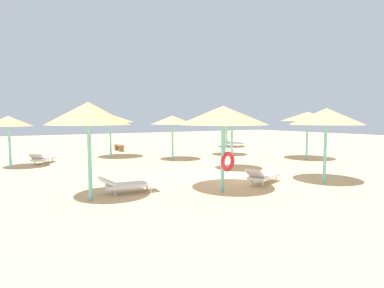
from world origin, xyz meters
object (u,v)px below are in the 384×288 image
(parasol_3, at_px, (88,114))
(lounger_0, at_px, (263,176))
(parasol_1, at_px, (227,116))
(parasol_0, at_px, (223,116))
(lounger_3, at_px, (128,184))
(parasol_7, at_px, (110,118))
(bench_0, at_px, (119,147))
(parasol_4, at_px, (232,118))
(parasol_9, at_px, (326,117))
(parasol_8, at_px, (172,120))
(parasol_5, at_px, (308,117))
(parasol_6, at_px, (225,122))
(parasol_2, at_px, (9,121))
(lounger_1, at_px, (234,142))
(lounger_2, at_px, (43,158))

(parasol_3, xyz_separation_m, lounger_0, (6.28, -0.98, -2.36))
(parasol_1, bearing_deg, parasol_0, -128.31)
(lounger_3, bearing_deg, parasol_7, 76.00)
(bench_0, bearing_deg, parasol_4, -81.57)
(parasol_9, height_order, bench_0, parasol_9)
(parasol_3, distance_m, parasol_8, 9.51)
(parasol_3, bearing_deg, parasol_5, 11.89)
(lounger_0, bearing_deg, parasol_6, 61.56)
(parasol_5, relative_size, lounger_3, 1.60)
(parasol_6, distance_m, bench_0, 8.59)
(parasol_6, xyz_separation_m, lounger_0, (-4.46, -8.23, -1.94))
(parasol_3, distance_m, lounger_3, 2.71)
(parasol_2, bearing_deg, parasol_7, 15.41)
(parasol_5, relative_size, bench_0, 2.11)
(parasol_6, bearing_deg, parasol_0, -127.88)
(parasol_0, bearing_deg, parasol_6, 52.12)
(parasol_6, relative_size, lounger_1, 1.39)
(parasol_4, distance_m, parasol_9, 4.44)
(parasol_5, distance_m, lounger_0, 8.64)
(parasol_7, relative_size, bench_0, 1.99)
(lounger_3, bearing_deg, lounger_2, 100.10)
(parasol_6, height_order, lounger_3, parasol_6)
(parasol_4, distance_m, parasol_5, 6.45)
(lounger_2, xyz_separation_m, bench_0, (5.85, 4.45, 0.03))
(lounger_2, bearing_deg, parasol_5, -24.87)
(parasol_9, bearing_deg, parasol_1, 66.61)
(parasol_2, distance_m, parasol_3, 8.71)
(parasol_5, xyz_separation_m, lounger_0, (-7.38, -3.86, -2.32))
(parasol_7, bearing_deg, lounger_1, 12.00)
(parasol_0, height_order, parasol_4, parasol_0)
(lounger_0, height_order, lounger_3, lounger_0)
(parasol_6, height_order, lounger_0, parasol_6)
(lounger_3, bearing_deg, parasol_5, 11.81)
(lounger_0, relative_size, bench_0, 1.33)
(parasol_1, xyz_separation_m, parasol_2, (-16.33, -3.31, -0.36))
(parasol_3, xyz_separation_m, parasol_8, (6.54, 6.91, -0.25))
(parasol_4, xyz_separation_m, lounger_1, (8.67, 10.48, -2.20))
(parasol_0, bearing_deg, lounger_2, 112.98)
(parasol_1, height_order, parasol_3, parasol_1)
(parasol_3, bearing_deg, parasol_7, 69.64)
(lounger_2, bearing_deg, bench_0, 37.26)
(parasol_7, height_order, parasol_9, parasol_9)
(parasol_3, height_order, lounger_0, parasol_3)
(parasol_1, xyz_separation_m, parasol_9, (-6.03, -13.93, -0.14))
(lounger_2, bearing_deg, parasol_7, 9.67)
(parasol_6, bearing_deg, parasol_3, -145.99)
(parasol_8, height_order, lounger_0, parasol_8)
(lounger_1, distance_m, lounger_2, 16.57)
(parasol_2, height_order, bench_0, parasol_2)
(parasol_8, relative_size, lounger_3, 1.36)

